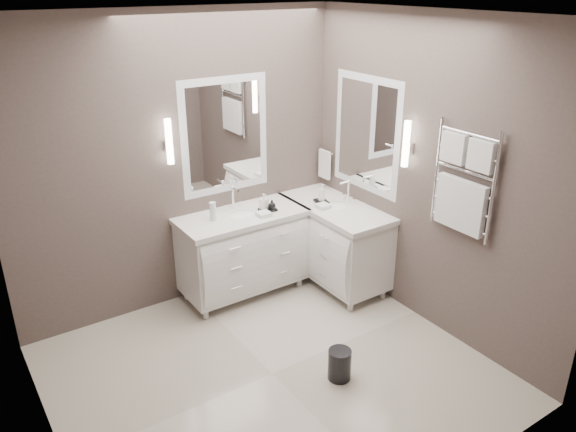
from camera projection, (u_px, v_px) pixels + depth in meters
floor at (272, 374)px, 4.48m from camera, size 3.20×3.00×0.01m
ceiling at (267, 15)px, 3.41m from camera, size 3.20×3.00×0.01m
wall_back at (181, 164)px, 5.09m from camera, size 3.20×0.01×2.70m
wall_front at (431, 318)px, 2.80m from camera, size 3.20×0.01×2.70m
wall_left at (26, 283)px, 3.12m from camera, size 0.01×3.00×2.70m
wall_right at (429, 177)px, 4.77m from camera, size 0.01×3.00×2.70m
vanity_back at (243, 248)px, 5.45m from camera, size 1.24×0.59×0.97m
vanity_right at (334, 239)px, 5.65m from camera, size 0.59×1.24×0.97m
mirror_back at (225, 136)px, 5.23m from camera, size 0.90×0.02×1.10m
mirror_right at (366, 134)px, 5.29m from camera, size 0.02×0.90×1.10m
sconce_back at (169, 142)px, 4.87m from camera, size 0.06×0.06×0.40m
sconce_right at (406, 145)px, 4.80m from camera, size 0.06×0.06×0.40m
towel_bar_corner at (325, 164)px, 5.87m from camera, size 0.03×0.22×0.30m
towel_ladder at (463, 187)px, 4.42m from camera, size 0.06×0.58×0.90m
waste_bin at (339, 364)px, 4.38m from camera, size 0.19×0.19×0.26m
amenity_tray_back at (268, 210)px, 5.38m from camera, size 0.16×0.13×0.02m
amenity_tray_right at (321, 202)px, 5.56m from camera, size 0.15×0.18×0.02m
water_bottle at (213, 211)px, 5.14m from camera, size 0.07×0.07×0.18m
soap_bottle_a at (264, 201)px, 5.34m from camera, size 0.08×0.08×0.15m
soap_bottle_b at (272, 204)px, 5.35m from camera, size 0.08×0.08×0.09m
soap_bottle_c at (322, 192)px, 5.53m from camera, size 0.09×0.09×0.17m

